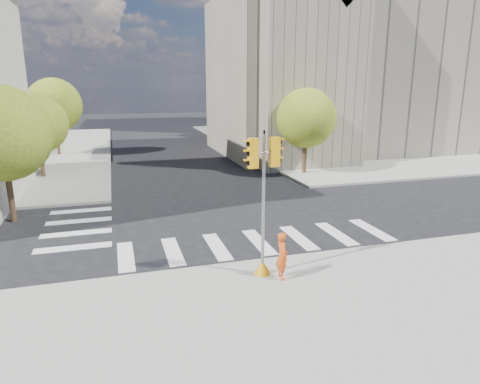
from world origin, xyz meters
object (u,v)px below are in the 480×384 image
object	(u,v)px
lamp_near	(291,108)
lamp_far	(240,101)
traffic_signal	(263,215)
photographer	(282,256)

from	to	relation	value
lamp_near	lamp_far	bearing A→B (deg)	90.00
lamp_far	traffic_signal	xyz separation A→B (m)	(-9.09, -33.23, -2.35)
traffic_signal	photographer	bearing A→B (deg)	-51.10
lamp_near	traffic_signal	size ratio (longest dim) A/B	1.66
lamp_near	photographer	size ratio (longest dim) A/B	5.07
lamp_near	photographer	world-z (taller)	lamp_near
lamp_near	traffic_signal	xyz separation A→B (m)	(-9.09, -19.23, -2.35)
lamp_near	traffic_signal	distance (m)	21.40
traffic_signal	photographer	distance (m)	1.46
photographer	lamp_near	bearing A→B (deg)	-21.17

